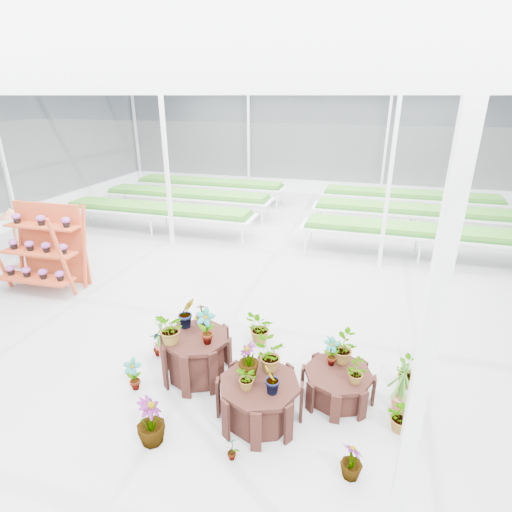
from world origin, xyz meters
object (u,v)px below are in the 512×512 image
(plinth_mid, at_px, (259,400))
(bird_table, at_px, (16,238))
(plinth_tall, at_px, (197,356))
(plinth_low, at_px, (337,385))
(shelf_rack, at_px, (40,249))

(plinth_mid, height_order, bird_table, bird_table)
(plinth_tall, distance_m, plinth_low, 2.21)
(plinth_tall, height_order, shelf_rack, shelf_rack)
(shelf_rack, bearing_deg, plinth_mid, -26.08)
(plinth_tall, bearing_deg, plinth_mid, -26.57)
(plinth_mid, bearing_deg, plinth_tall, 153.43)
(plinth_tall, distance_m, shelf_rack, 5.07)
(plinth_mid, bearing_deg, shelf_rack, 156.76)
(plinth_tall, relative_size, plinth_mid, 0.94)
(plinth_low, relative_size, bird_table, 0.65)
(plinth_tall, relative_size, bird_table, 0.68)
(bird_table, bearing_deg, shelf_rack, -15.31)
(plinth_mid, relative_size, shelf_rack, 0.59)
(shelf_rack, relative_size, bird_table, 1.22)
(plinth_low, bearing_deg, plinth_tall, -177.40)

